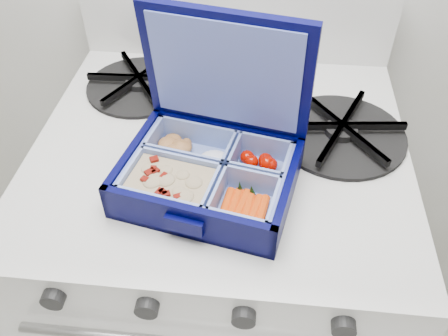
# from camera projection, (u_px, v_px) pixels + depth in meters

# --- Properties ---
(stove) EXTENTS (0.55, 0.55, 0.82)m
(stove) POSITION_uv_depth(u_px,v_px,m) (223.00, 285.00, 1.00)
(stove) COLOR silver
(stove) RESTS_ON floor
(bento_box) EXTENTS (0.25, 0.21, 0.05)m
(bento_box) POSITION_uv_depth(u_px,v_px,m) (209.00, 176.00, 0.61)
(bento_box) COLOR #000133
(bento_box) RESTS_ON stove
(burner_grate) EXTENTS (0.22, 0.22, 0.03)m
(burner_grate) POSITION_uv_depth(u_px,v_px,m) (341.00, 129.00, 0.70)
(burner_grate) COLOR black
(burner_grate) RESTS_ON stove
(burner_grate_rear) EXTENTS (0.19, 0.19, 0.02)m
(burner_grate_rear) POSITION_uv_depth(u_px,v_px,m) (140.00, 82.00, 0.80)
(burner_grate_rear) COLOR black
(burner_grate_rear) RESTS_ON stove
(fork) EXTENTS (0.11, 0.18, 0.01)m
(fork) POSITION_uv_depth(u_px,v_px,m) (261.00, 141.00, 0.70)
(fork) COLOR #A8A8A8
(fork) RESTS_ON stove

